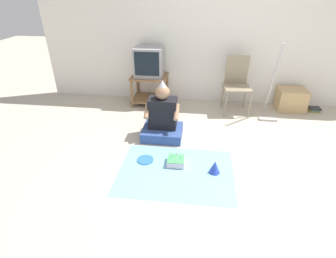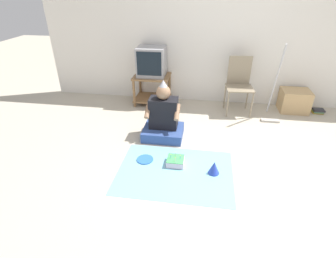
% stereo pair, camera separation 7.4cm
% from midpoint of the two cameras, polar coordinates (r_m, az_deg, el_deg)
% --- Properties ---
extents(ground_plane, '(16.00, 16.00, 0.00)m').
position_cam_midpoint_polar(ground_plane, '(3.15, 13.44, -9.76)').
color(ground_plane, '#BCB29E').
extents(wall_back, '(6.40, 0.06, 2.55)m').
position_cam_midpoint_polar(wall_back, '(4.70, 13.74, 20.43)').
color(wall_back, white).
rests_on(wall_back, ground_plane).
extents(tv_stand, '(0.62, 0.50, 0.52)m').
position_cam_midpoint_polar(tv_stand, '(4.75, -3.00, 9.15)').
color(tv_stand, olive).
rests_on(tv_stand, ground_plane).
extents(tv, '(0.47, 0.43, 0.49)m').
position_cam_midpoint_polar(tv, '(4.62, -3.11, 14.47)').
color(tv, '#99999E').
rests_on(tv, tv_stand).
extents(folding_chair, '(0.46, 0.43, 0.91)m').
position_cam_midpoint_polar(folding_chair, '(4.52, 15.70, 9.92)').
color(folding_chair, gray).
rests_on(folding_chair, ground_plane).
extents(cardboard_box_stack, '(0.46, 0.39, 0.37)m').
position_cam_midpoint_polar(cardboard_box_stack, '(4.98, 26.16, 5.56)').
color(cardboard_box_stack, tan).
rests_on(cardboard_box_stack, ground_plane).
extents(dust_mop, '(0.28, 0.37, 1.21)m').
position_cam_midpoint_polar(dust_mop, '(4.44, 22.36, 6.07)').
color(dust_mop, '#B2ADA3').
rests_on(dust_mop, ground_plane).
extents(book_pile, '(0.19, 0.15, 0.07)m').
position_cam_midpoint_polar(book_pile, '(5.14, 30.21, 3.41)').
color(book_pile, '#A88933').
rests_on(book_pile, ground_plane).
extents(person_seated, '(0.56, 0.47, 0.83)m').
position_cam_midpoint_polar(person_seated, '(3.67, -0.44, 2.17)').
color(person_seated, '#334C8C').
rests_on(person_seated, ground_plane).
extents(party_cloth, '(1.34, 0.99, 0.01)m').
position_cam_midpoint_polar(party_cloth, '(3.11, 2.22, -9.27)').
color(party_cloth, '#7FC6E0').
rests_on(party_cloth, ground_plane).
extents(birthday_cake, '(0.21, 0.21, 0.14)m').
position_cam_midpoint_polar(birthday_cake, '(3.20, 2.30, -6.99)').
color(birthday_cake, silver).
rests_on(birthday_cake, party_cloth).
extents(party_hat_blue, '(0.13, 0.13, 0.15)m').
position_cam_midpoint_polar(party_hat_blue, '(3.09, 10.68, -8.25)').
color(party_hat_blue, blue).
rests_on(party_hat_blue, party_cloth).
extents(paper_plate, '(0.21, 0.21, 0.01)m').
position_cam_midpoint_polar(paper_plate, '(3.30, -4.38, -6.60)').
color(paper_plate, blue).
rests_on(paper_plate, party_cloth).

